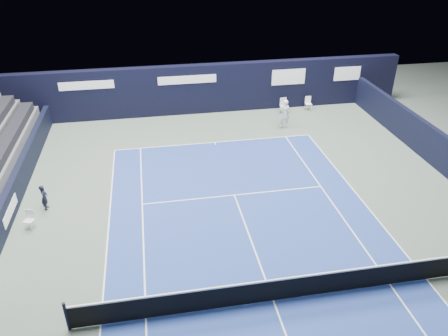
# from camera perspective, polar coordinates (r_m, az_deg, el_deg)

# --- Properties ---
(ground) EXTENTS (48.00, 48.00, 0.00)m
(ground) POSITION_cam_1_polar(r_m,az_deg,el_deg) (16.34, 4.50, -11.89)
(ground) COLOR #4F5E53
(ground) RESTS_ON ground
(court_surface) EXTENTS (10.97, 23.77, 0.01)m
(court_surface) POSITION_cam_1_polar(r_m,az_deg,el_deg) (14.96, 6.46, -16.84)
(court_surface) COLOR navy
(court_surface) RESTS_ON ground
(folding_chair_back_a) EXTENTS (0.48, 0.46, 0.98)m
(folding_chair_back_a) POSITION_cam_1_polar(r_m,az_deg,el_deg) (28.47, 7.79, 8.22)
(folding_chair_back_a) COLOR silver
(folding_chair_back_a) RESTS_ON ground
(folding_chair_back_b) EXTENTS (0.40, 0.39, 0.89)m
(folding_chair_back_b) POSITION_cam_1_polar(r_m,az_deg,el_deg) (29.26, 10.95, 8.44)
(folding_chair_back_b) COLOR white
(folding_chair_back_b) RESTS_ON ground
(line_judge_chair) EXTENTS (0.46, 0.45, 0.81)m
(line_judge_chair) POSITION_cam_1_polar(r_m,az_deg,el_deg) (19.19, -24.09, -5.97)
(line_judge_chair) COLOR white
(line_judge_chair) RESTS_ON ground
(line_judge) EXTENTS (0.30, 0.44, 1.16)m
(line_judge) POSITION_cam_1_polar(r_m,az_deg,el_deg) (20.05, -22.42, -3.56)
(line_judge) COLOR black
(line_judge) RESTS_ON ground
(court_markings) EXTENTS (11.03, 23.83, 0.00)m
(court_markings) POSITION_cam_1_polar(r_m,az_deg,el_deg) (14.96, 6.46, -16.83)
(court_markings) COLOR white
(court_markings) RESTS_ON court_surface
(tennis_net) EXTENTS (12.90, 0.10, 1.10)m
(tennis_net) POSITION_cam_1_polar(r_m,az_deg,el_deg) (14.60, 6.57, -15.47)
(tennis_net) COLOR black
(tennis_net) RESTS_ON ground
(back_sponsor_wall) EXTENTS (26.00, 0.63, 3.10)m
(back_sponsor_wall) POSITION_cam_1_polar(r_m,az_deg,el_deg) (28.07, -2.76, 10.31)
(back_sponsor_wall) COLOR black
(back_sponsor_wall) RESTS_ON ground
(side_barrier_left) EXTENTS (0.33, 22.00, 1.20)m
(side_barrier_left) POSITION_cam_1_polar(r_m,az_deg,el_deg) (19.73, -26.61, -5.09)
(side_barrier_left) COLOR black
(side_barrier_left) RESTS_ON ground
(tennis_player) EXTENTS (0.64, 0.82, 1.74)m
(tennis_player) POSITION_cam_1_polar(r_m,az_deg,el_deg) (26.25, 7.90, 7.06)
(tennis_player) COLOR white
(tennis_player) RESTS_ON ground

